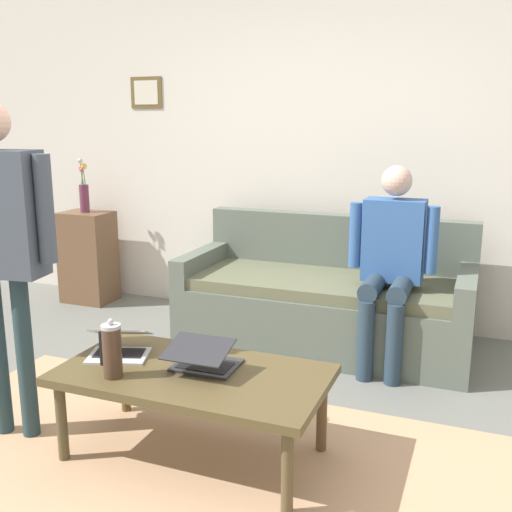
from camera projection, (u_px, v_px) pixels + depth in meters
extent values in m
plane|color=slate|center=(198.00, 452.00, 2.86)|extent=(7.68, 7.68, 0.00)
cube|color=tan|center=(184.00, 465.00, 2.75)|extent=(3.01, 1.64, 0.01)
cube|color=silver|center=(325.00, 147.00, 4.56)|extent=(7.04, 0.10, 2.70)
cube|color=brown|center=(147.00, 93.00, 4.96)|extent=(0.29, 0.02, 0.25)
cube|color=beige|center=(146.00, 92.00, 4.95)|extent=(0.22, 0.00, 0.19)
cube|color=#586257|center=(324.00, 317.00, 4.17)|extent=(1.97, 0.85, 0.42)
cube|color=#5F6249|center=(324.00, 283.00, 4.10)|extent=(1.73, 0.77, 0.08)
cube|color=#586257|center=(338.00, 245.00, 4.40)|extent=(1.97, 0.14, 0.46)
cube|color=#586257|center=(467.00, 287.00, 3.77)|extent=(0.12, 0.85, 0.20)
cube|color=#586257|center=(204.00, 262.00, 4.43)|extent=(0.12, 0.85, 0.20)
cube|color=brown|center=(192.00, 375.00, 2.75)|extent=(1.24, 0.65, 0.04)
cylinder|color=brown|center=(287.00, 471.00, 2.37)|extent=(0.05, 0.05, 0.39)
cylinder|color=#4E432B|center=(62.00, 421.00, 2.76)|extent=(0.05, 0.05, 0.39)
cylinder|color=brown|center=(322.00, 413.00, 2.83)|extent=(0.05, 0.05, 0.39)
cylinder|color=brown|center=(125.00, 378.00, 3.23)|extent=(0.05, 0.05, 0.39)
cube|color=#28282D|center=(207.00, 365.00, 2.79)|extent=(0.30, 0.24, 0.01)
cube|color=black|center=(205.00, 365.00, 2.77)|extent=(0.25, 0.15, 0.00)
cube|color=#28282D|center=(198.00, 349.00, 2.69)|extent=(0.30, 0.23, 0.06)
cube|color=#202C1E|center=(198.00, 349.00, 2.69)|extent=(0.27, 0.20, 0.05)
cube|color=silver|center=(119.00, 356.00, 2.91)|extent=(0.34, 0.29, 0.01)
cube|color=black|center=(119.00, 353.00, 2.92)|extent=(0.27, 0.20, 0.00)
cube|color=silver|center=(121.00, 332.00, 2.95)|extent=(0.33, 0.27, 0.09)
cube|color=#BADBF6|center=(121.00, 332.00, 2.94)|extent=(0.29, 0.24, 0.07)
cylinder|color=#4C3323|center=(112.00, 353.00, 2.66)|extent=(0.09, 0.09, 0.23)
cylinder|color=#B7B7BC|center=(111.00, 327.00, 2.63)|extent=(0.09, 0.09, 0.02)
sphere|color=#B2B2B7|center=(110.00, 322.00, 2.63)|extent=(0.03, 0.03, 0.03)
cube|color=black|center=(101.00, 348.00, 2.68)|extent=(0.01, 0.01, 0.16)
cube|color=brown|center=(88.00, 257.00, 5.17)|extent=(0.42, 0.32, 0.79)
cylinder|color=#642E46|center=(84.00, 198.00, 5.06)|extent=(0.08, 0.08, 0.23)
cylinder|color=#3D7038|center=(84.00, 176.00, 5.01)|extent=(0.01, 0.01, 0.15)
sphere|color=gold|center=(84.00, 166.00, 4.99)|extent=(0.05, 0.05, 0.05)
cylinder|color=#3D7038|center=(84.00, 176.00, 5.01)|extent=(0.01, 0.02, 0.15)
sphere|color=silver|center=(84.00, 167.00, 4.99)|extent=(0.05, 0.05, 0.05)
cylinder|color=#3D7038|center=(82.00, 177.00, 5.00)|extent=(0.02, 0.01, 0.13)
sphere|color=#D8575F|center=(81.00, 170.00, 4.98)|extent=(0.03, 0.03, 0.03)
cylinder|color=#3D7038|center=(82.00, 176.00, 5.03)|extent=(0.02, 0.02, 0.14)
sphere|color=#E24F68|center=(81.00, 168.00, 5.02)|extent=(0.04, 0.04, 0.04)
cylinder|color=#3D7038|center=(81.00, 173.00, 5.00)|extent=(0.02, 0.01, 0.20)
sphere|color=silver|center=(80.00, 161.00, 4.97)|extent=(0.04, 0.04, 0.04)
cylinder|color=#273D43|center=(25.00, 357.00, 2.93)|extent=(0.08, 0.08, 0.83)
cylinder|color=#48505D|center=(45.00, 209.00, 2.73)|extent=(0.09, 0.09, 0.50)
cylinder|color=#273949|center=(394.00, 345.00, 3.55)|extent=(0.10, 0.10, 0.50)
cylinder|color=#273949|center=(365.00, 341.00, 3.61)|extent=(0.10, 0.10, 0.50)
cylinder|color=#273949|center=(401.00, 288.00, 3.64)|extent=(0.12, 0.40, 0.12)
cylinder|color=#273949|center=(373.00, 286.00, 3.70)|extent=(0.12, 0.40, 0.12)
cube|color=#345C9E|center=(394.00, 240.00, 3.78)|extent=(0.37, 0.20, 0.52)
cylinder|color=#345C9E|center=(432.00, 240.00, 3.64)|extent=(0.08, 0.08, 0.42)
cylinder|color=#345C9E|center=(355.00, 235.00, 3.81)|extent=(0.08, 0.08, 0.42)
sphere|color=beige|center=(397.00, 181.00, 3.69)|extent=(0.19, 0.19, 0.19)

